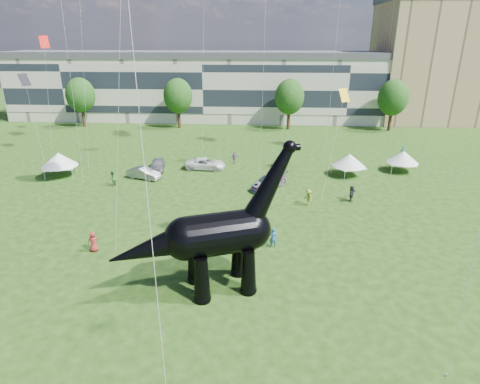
{
  "coord_description": "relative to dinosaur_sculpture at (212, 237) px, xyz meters",
  "views": [
    {
      "loc": [
        3.69,
        -19.62,
        15.74
      ],
      "look_at": [
        1.98,
        8.0,
        5.0
      ],
      "focal_mm": 30.0,
      "sensor_mm": 36.0,
      "label": 1
    }
  ],
  "objects": [
    {
      "name": "dinosaur_sculpture",
      "position": [
        0.0,
        0.0,
        0.0
      ],
      "size": [
        12.18,
        6.1,
        10.14
      ],
      "rotation": [
        0.0,
        0.0,
        0.36
      ],
      "color": "black",
      "rests_on": "ground"
    },
    {
      "name": "ground",
      "position": [
        -0.51,
        -2.97,
        -3.83
      ],
      "size": [
        220.0,
        220.0,
        0.0
      ],
      "primitive_type": "plane",
      "color": "#16330C",
      "rests_on": "ground"
    },
    {
      "name": "tree_far_left",
      "position": [
        -30.51,
        50.03,
        2.46
      ],
      "size": [
        5.2,
        5.2,
        9.44
      ],
      "color": "#382314",
      "rests_on": "ground"
    },
    {
      "name": "car_silver",
      "position": [
        -10.2,
        25.01,
        -3.11
      ],
      "size": [
        2.41,
        4.47,
        1.44
      ],
      "primitive_type": "imported",
      "rotation": [
        0.0,
        0.0,
        0.17
      ],
      "color": "#A8A9AD",
      "rests_on": "ground"
    },
    {
      "name": "visitors",
      "position": [
        -1.73,
        16.78,
        -2.97
      ],
      "size": [
        50.21,
        28.12,
        1.86
      ],
      "color": "#317B74",
      "rests_on": "ground"
    },
    {
      "name": "car_dark",
      "position": [
        3.82,
        19.32,
        -3.07
      ],
      "size": [
        4.53,
        5.59,
        1.52
      ],
      "primitive_type": "imported",
      "rotation": [
        0.0,
        0.0,
        -0.54
      ],
      "color": "#595960",
      "rests_on": "ground"
    },
    {
      "name": "terrace_row",
      "position": [
        -8.51,
        59.03,
        2.17
      ],
      "size": [
        78.0,
        11.0,
        12.0
      ],
      "primitive_type": "cube",
      "color": "beige",
      "rests_on": "ground"
    },
    {
      "name": "car_white",
      "position": [
        -4.21,
        25.7,
        -3.12
      ],
      "size": [
        5.22,
        2.65,
        1.41
      ],
      "primitive_type": "imported",
      "rotation": [
        0.0,
        0.0,
        1.51
      ],
      "color": "white",
      "rests_on": "ground"
    },
    {
      "name": "car_grey",
      "position": [
        -10.95,
        21.59,
        -3.16
      ],
      "size": [
        4.31,
        2.71,
        1.34
      ],
      "primitive_type": "imported",
      "rotation": [
        0.0,
        0.0,
        1.23
      ],
      "color": "gray",
      "rests_on": "ground"
    },
    {
      "name": "tree_mid_right",
      "position": [
        7.49,
        50.03,
        2.46
      ],
      "size": [
        5.2,
        5.2,
        9.44
      ],
      "color": "#382314",
      "rests_on": "ground"
    },
    {
      "name": "gazebo_left",
      "position": [
        -21.23,
        21.92,
        -1.79
      ],
      "size": [
        5.17,
        5.17,
        2.9
      ],
      "rotation": [
        0.0,
        0.0,
        0.29
      ],
      "color": "white",
      "rests_on": "ground"
    },
    {
      "name": "gazebo_far",
      "position": [
        20.37,
        26.25,
        -1.97
      ],
      "size": [
        4.26,
        4.26,
        2.64
      ],
      "rotation": [
        0.0,
        0.0,
        -0.13
      ],
      "color": "silver",
      "rests_on": "ground"
    },
    {
      "name": "tree_far_right",
      "position": [
        25.49,
        50.03,
        2.46
      ],
      "size": [
        5.2,
        5.2,
        9.44
      ],
      "color": "#382314",
      "rests_on": "ground"
    },
    {
      "name": "apartment_block",
      "position": [
        39.49,
        62.03,
        7.17
      ],
      "size": [
        28.0,
        18.0,
        22.0
      ],
      "primitive_type": "cube",
      "color": "tan",
      "rests_on": "ground"
    },
    {
      "name": "gazebo_near",
      "position": [
        13.43,
        24.28,
        -1.93
      ],
      "size": [
        5.06,
        5.06,
        2.7
      ],
      "rotation": [
        0.0,
        0.0,
        0.39
      ],
      "color": "silver",
      "rests_on": "ground"
    },
    {
      "name": "tree_mid_left",
      "position": [
        -12.51,
        50.03,
        2.46
      ],
      "size": [
        5.2,
        5.2,
        9.44
      ],
      "color": "#382314",
      "rests_on": "ground"
    }
  ]
}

